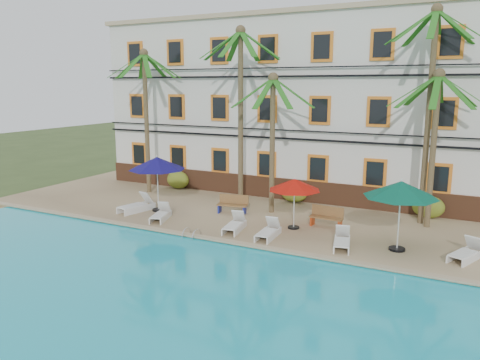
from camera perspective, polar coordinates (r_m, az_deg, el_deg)
The scene contains 25 objects.
ground at distance 20.20m, azimuth -0.88°, elevation -7.39°, with size 100.00×100.00×0.00m, color #384C23.
pool_deck at distance 24.51m, azimuth 4.58°, elevation -3.72°, with size 30.00×12.00×0.25m, color tan.
swimming_pool at distance 14.80m, azimuth -14.02°, elevation -14.64°, with size 26.00×12.00×0.20m, color #1AB1C9.
pool_coping at distance 19.36m, azimuth -2.13°, elevation -7.37°, with size 30.00×0.35×0.06m, color tan.
hotel_building at distance 28.36m, azimuth 8.63°, elevation 9.00°, with size 25.40×6.44×10.22m.
palm_a at distance 27.96m, azimuth -11.42°, elevation 9.26°, with size 4.17×4.17×8.33m.
palm_b at distance 24.09m, azimuth 0.07°, elevation 10.34°, with size 4.17×4.17×9.20m.
palm_c at distance 22.94m, azimuth 3.99°, elevation 6.93°, with size 4.17×4.17×6.89m.
palm_d at distance 22.54m, azimuth 22.22°, elevation 10.16°, with size 4.17×4.17×9.71m.
palm_e at distance 22.07m, azimuth 22.67°, elevation 6.06°, with size 4.17×4.17×6.99m.
shrub_left at distance 29.14m, azimuth -7.58°, elevation 0.03°, with size 1.50×0.90×1.10m, color #1F611B.
shrub_mid at distance 25.69m, azimuth 6.61°, elevation -1.50°, with size 1.50×0.90×1.10m, color #1F611B.
shrub_right at distance 24.27m, azimuth 21.97°, elevation -3.04°, with size 1.50×0.90×1.10m, color #1F611B.
umbrella_blue at distance 23.75m, azimuth -10.09°, elevation 1.99°, with size 2.86×2.86×2.85m.
umbrella_red at distance 20.68m, azimuth 6.67°, elevation -0.59°, with size 2.33×2.33×2.33m.
umbrella_green at distance 18.70m, azimuth 19.03°, elevation -1.11°, with size 2.82×2.82×2.82m.
lounger_a at distance 24.32m, azimuth -12.46°, elevation -3.04°, with size 1.11×2.06×0.92m.
lounger_b at distance 22.60m, azimuth -9.63°, elevation -4.15°, with size 1.07×1.77×0.79m.
lounger_c at distance 20.64m, azimuth -0.65°, elevation -5.47°, with size 0.88×1.81×0.82m.
lounger_d at distance 19.77m, azimuth 3.48°, elevation -6.27°, with size 0.70×1.74×0.81m.
lounger_e at distance 19.01m, azimuth 12.33°, elevation -7.27°, with size 0.97×1.79×0.80m.
lounger_f at distance 19.19m, azimuth 25.86°, elevation -7.99°, with size 1.24×1.83×0.82m.
bench_left at distance 23.36m, azimuth -0.93°, elevation -2.93°, with size 1.56×0.76×0.93m.
bench_right at distance 21.51m, azimuth 10.53°, elevation -4.40°, with size 1.52×0.55×0.93m.
pool_ladder at distance 20.00m, azimuth -5.92°, elevation -6.89°, with size 0.54×0.74×0.74m.
Camera 1 is at (8.91, -16.92, 6.53)m, focal length 35.00 mm.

